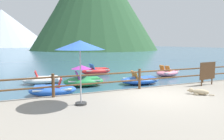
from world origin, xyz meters
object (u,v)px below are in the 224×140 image
object	(u,v)px
pedal_boat_2	(83,79)
pedal_boat_5	(52,90)
dog_resting	(199,92)
pedal_boat_3	(43,80)
pedal_boat_4	(140,80)
beach_umbrella	(80,46)
pedal_boat_0	(167,73)
sign_board	(207,71)
pedal_boat_1	(96,71)

from	to	relation	value
pedal_boat_2	pedal_boat_5	distance (m)	2.61
dog_resting	pedal_boat_3	distance (m)	9.22
pedal_boat_4	pedal_boat_5	world-z (taller)	pedal_boat_5
pedal_boat_5	pedal_boat_3	bearing A→B (deg)	91.16
beach_umbrella	pedal_boat_2	world-z (taller)	beach_umbrella
pedal_boat_0	pedal_boat_2	bearing A→B (deg)	-170.26
sign_board	dog_resting	world-z (taller)	sign_board
sign_board	pedal_boat_1	xyz separation A→B (m)	(-2.97, 8.45, -0.82)
sign_board	pedal_boat_2	bearing A→B (deg)	141.08
sign_board	pedal_boat_3	size ratio (longest dim) A/B	0.47
pedal_boat_0	pedal_boat_5	distance (m)	9.56
pedal_boat_1	pedal_boat_5	size ratio (longest dim) A/B	1.02
beach_umbrella	pedal_boat_5	bearing A→B (deg)	97.44
sign_board	beach_umbrella	distance (m)	7.04
pedal_boat_1	pedal_boat_3	bearing A→B (deg)	-151.42
beach_umbrella	pedal_boat_3	size ratio (longest dim) A/B	0.89
pedal_boat_5	beach_umbrella	bearing A→B (deg)	-82.56
pedal_boat_0	pedal_boat_5	xyz separation A→B (m)	(-9.13, -2.83, 0.01)
pedal_boat_1	pedal_boat_3	world-z (taller)	pedal_boat_1
beach_umbrella	pedal_boat_5	xyz separation A→B (m)	(-0.46, 3.48, -2.16)
dog_resting	pedal_boat_3	size ratio (longest dim) A/B	0.35
pedal_boat_2	pedal_boat_4	xyz separation A→B (m)	(3.41, -0.79, -0.16)
sign_board	pedal_boat_2	distance (m)	6.82
sign_board	pedal_boat_3	distance (m)	9.59
sign_board	pedal_boat_5	distance (m)	7.83
pedal_boat_2	pedal_boat_5	size ratio (longest dim) A/B	1.02
beach_umbrella	pedal_boat_1	bearing A→B (deg)	67.25
pedal_boat_1	pedal_boat_5	bearing A→B (deg)	-126.84
beach_umbrella	sign_board	bearing A→B (deg)	6.97
dog_resting	pedal_boat_5	world-z (taller)	pedal_boat_5
sign_board	pedal_boat_4	bearing A→B (deg)	118.22
beach_umbrella	pedal_boat_5	world-z (taller)	beach_umbrella
dog_resting	pedal_boat_2	xyz separation A→B (m)	(-3.34, 5.64, -0.10)
pedal_boat_3	pedal_boat_5	size ratio (longest dim) A/B	1.02
beach_umbrella	pedal_boat_0	world-z (taller)	beach_umbrella
sign_board	pedal_boat_3	xyz separation A→B (m)	(-7.39, 6.05, -0.87)
sign_board	pedal_boat_3	world-z (taller)	sign_board
beach_umbrella	pedal_boat_4	distance (m)	6.96
dog_resting	pedal_boat_2	size ratio (longest dim) A/B	0.35
sign_board	pedal_boat_0	world-z (taller)	sign_board
pedal_boat_4	pedal_boat_5	distance (m)	5.52
sign_board	pedal_boat_2	world-z (taller)	sign_board
dog_resting	pedal_boat_3	bearing A→B (deg)	126.30
pedal_boat_3	pedal_boat_5	distance (m)	3.40
dog_resting	pedal_boat_5	distance (m)	6.73
pedal_boat_0	pedal_boat_4	distance (m)	4.18
pedal_boat_5	pedal_boat_4	bearing A→B (deg)	8.60
pedal_boat_1	pedal_boat_4	xyz separation A→B (m)	(1.11, -4.99, -0.05)
pedal_boat_1	pedal_boat_4	size ratio (longest dim) A/B	0.97
pedal_boat_1	beach_umbrella	bearing A→B (deg)	-112.75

